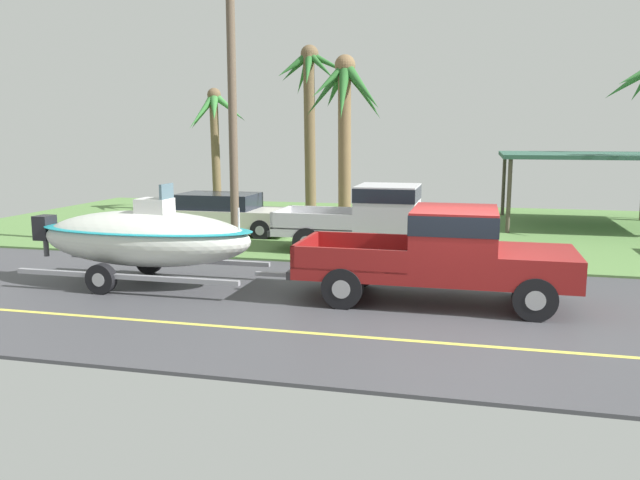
{
  "coord_description": "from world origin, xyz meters",
  "views": [
    {
      "loc": [
        0.24,
        -11.89,
        3.33
      ],
      "look_at": [
        -2.98,
        1.17,
        1.1
      ],
      "focal_mm": 35.96,
      "sensor_mm": 36.0,
      "label": 1
    }
  ],
  "objects_px": {
    "parked_sedan_near": "(224,215)",
    "utility_pole": "(232,96)",
    "boat_on_trailer": "(145,238)",
    "parked_pickup_background": "(386,216)",
    "pickup_truck_towing": "(452,251)",
    "palm_tree_mid": "(214,121)",
    "palm_tree_far_left": "(346,105)",
    "carport_awning": "(608,157)",
    "palm_tree_near_left": "(310,95)"
  },
  "relations": [
    {
      "from": "boat_on_trailer",
      "to": "parked_pickup_background",
      "type": "height_order",
      "value": "boat_on_trailer"
    },
    {
      "from": "parked_pickup_background",
      "to": "palm_tree_far_left",
      "type": "bearing_deg",
      "value": 121.29
    },
    {
      "from": "carport_awning",
      "to": "palm_tree_mid",
      "type": "bearing_deg",
      "value": 176.98
    },
    {
      "from": "boat_on_trailer",
      "to": "palm_tree_far_left",
      "type": "height_order",
      "value": "palm_tree_far_left"
    },
    {
      "from": "boat_on_trailer",
      "to": "palm_tree_mid",
      "type": "height_order",
      "value": "palm_tree_mid"
    },
    {
      "from": "palm_tree_far_left",
      "to": "utility_pole",
      "type": "bearing_deg",
      "value": -124.39
    },
    {
      "from": "parked_sedan_near",
      "to": "utility_pole",
      "type": "xyz_separation_m",
      "value": [
        1.54,
        -2.91,
        3.69
      ]
    },
    {
      "from": "boat_on_trailer",
      "to": "palm_tree_mid",
      "type": "distance_m",
      "value": 13.55
    },
    {
      "from": "pickup_truck_towing",
      "to": "parked_pickup_background",
      "type": "relative_size",
      "value": 0.98
    },
    {
      "from": "carport_awning",
      "to": "palm_tree_far_left",
      "type": "distance_m",
      "value": 9.72
    },
    {
      "from": "boat_on_trailer",
      "to": "parked_pickup_background",
      "type": "bearing_deg",
      "value": 46.46
    },
    {
      "from": "carport_awning",
      "to": "palm_tree_near_left",
      "type": "relative_size",
      "value": 1.09
    },
    {
      "from": "carport_awning",
      "to": "utility_pole",
      "type": "relative_size",
      "value": 0.87
    },
    {
      "from": "pickup_truck_towing",
      "to": "palm_tree_far_left",
      "type": "height_order",
      "value": "palm_tree_far_left"
    },
    {
      "from": "parked_pickup_background",
      "to": "utility_pole",
      "type": "relative_size",
      "value": 0.68
    },
    {
      "from": "palm_tree_far_left",
      "to": "utility_pole",
      "type": "distance_m",
      "value": 4.37
    },
    {
      "from": "palm_tree_near_left",
      "to": "palm_tree_far_left",
      "type": "bearing_deg",
      "value": -60.91
    },
    {
      "from": "palm_tree_mid",
      "to": "palm_tree_far_left",
      "type": "bearing_deg",
      "value": -36.38
    },
    {
      "from": "palm_tree_near_left",
      "to": "utility_pole",
      "type": "relative_size",
      "value": 0.8
    },
    {
      "from": "carport_awning",
      "to": "palm_tree_mid",
      "type": "distance_m",
      "value": 15.36
    },
    {
      "from": "parked_sedan_near",
      "to": "palm_tree_near_left",
      "type": "distance_m",
      "value": 6.57
    },
    {
      "from": "carport_awning",
      "to": "palm_tree_near_left",
      "type": "bearing_deg",
      "value": -179.99
    },
    {
      "from": "palm_tree_far_left",
      "to": "carport_awning",
      "type": "bearing_deg",
      "value": 25.22
    },
    {
      "from": "pickup_truck_towing",
      "to": "palm_tree_far_left",
      "type": "relative_size",
      "value": 0.96
    },
    {
      "from": "parked_pickup_background",
      "to": "pickup_truck_towing",
      "type": "bearing_deg",
      "value": -67.98
    },
    {
      "from": "parked_sedan_near",
      "to": "palm_tree_far_left",
      "type": "bearing_deg",
      "value": 9.86
    },
    {
      "from": "pickup_truck_towing",
      "to": "palm_tree_near_left",
      "type": "relative_size",
      "value": 0.83
    },
    {
      "from": "pickup_truck_towing",
      "to": "utility_pole",
      "type": "height_order",
      "value": "utility_pole"
    },
    {
      "from": "boat_on_trailer",
      "to": "carport_awning",
      "type": "xyz_separation_m",
      "value": [
        11.59,
        11.93,
        1.48
      ]
    },
    {
      "from": "parked_pickup_background",
      "to": "carport_awning",
      "type": "distance_m",
      "value": 9.92
    },
    {
      "from": "carport_awning",
      "to": "palm_tree_near_left",
      "type": "xyz_separation_m",
      "value": [
        -10.92,
        -0.0,
        2.3
      ]
    },
    {
      "from": "pickup_truck_towing",
      "to": "palm_tree_near_left",
      "type": "bearing_deg",
      "value": 116.83
    },
    {
      "from": "boat_on_trailer",
      "to": "palm_tree_near_left",
      "type": "relative_size",
      "value": 0.92
    },
    {
      "from": "parked_sedan_near",
      "to": "utility_pole",
      "type": "bearing_deg",
      "value": -62.03
    },
    {
      "from": "pickup_truck_towing",
      "to": "parked_pickup_background",
      "type": "height_order",
      "value": "parked_pickup_background"
    },
    {
      "from": "palm_tree_far_left",
      "to": "palm_tree_near_left",
      "type": "bearing_deg",
      "value": 119.09
    },
    {
      "from": "parked_sedan_near",
      "to": "palm_tree_near_left",
      "type": "bearing_deg",
      "value": 69.93
    },
    {
      "from": "parked_sedan_near",
      "to": "palm_tree_near_left",
      "type": "xyz_separation_m",
      "value": [
        1.74,
        4.77,
        4.16
      ]
    },
    {
      "from": "parked_sedan_near",
      "to": "palm_tree_far_left",
      "type": "height_order",
      "value": "palm_tree_far_left"
    },
    {
      "from": "parked_sedan_near",
      "to": "utility_pole",
      "type": "relative_size",
      "value": 0.54
    },
    {
      "from": "pickup_truck_towing",
      "to": "palm_tree_mid",
      "type": "relative_size",
      "value": 1.07
    },
    {
      "from": "pickup_truck_towing",
      "to": "boat_on_trailer",
      "type": "relative_size",
      "value": 0.9
    },
    {
      "from": "palm_tree_near_left",
      "to": "boat_on_trailer",
      "type": "bearing_deg",
      "value": -93.21
    },
    {
      "from": "carport_awning",
      "to": "boat_on_trailer",
      "type": "bearing_deg",
      "value": -134.18
    },
    {
      "from": "utility_pole",
      "to": "parked_sedan_near",
      "type": "bearing_deg",
      "value": 117.97
    },
    {
      "from": "parked_sedan_near",
      "to": "carport_awning",
      "type": "distance_m",
      "value": 13.66
    },
    {
      "from": "boat_on_trailer",
      "to": "parked_pickup_background",
      "type": "distance_m",
      "value": 6.82
    },
    {
      "from": "carport_awning",
      "to": "palm_tree_near_left",
      "type": "distance_m",
      "value": 11.16
    },
    {
      "from": "boat_on_trailer",
      "to": "palm_tree_far_left",
      "type": "bearing_deg",
      "value": 69.51
    },
    {
      "from": "utility_pole",
      "to": "carport_awning",
      "type": "bearing_deg",
      "value": 34.63
    }
  ]
}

